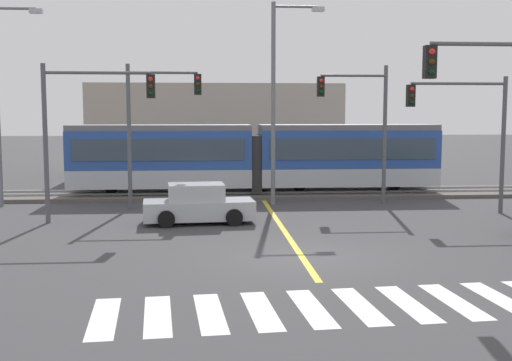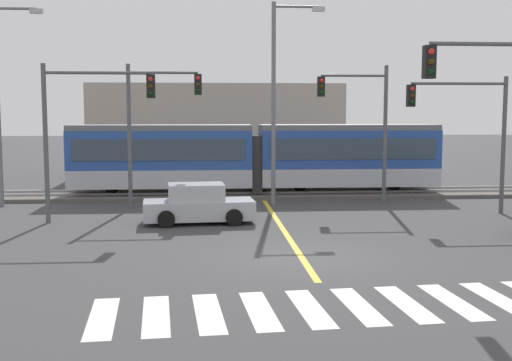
% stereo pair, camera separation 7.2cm
% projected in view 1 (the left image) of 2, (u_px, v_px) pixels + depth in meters
% --- Properties ---
extents(ground_plane, '(200.00, 200.00, 0.00)m').
position_uv_depth(ground_plane, '(302.00, 257.00, 18.80)').
color(ground_plane, '#3D3D3F').
extents(track_bed, '(120.00, 4.00, 0.18)m').
position_uv_depth(track_bed, '(260.00, 194.00, 32.76)').
color(track_bed, '#56514C').
rests_on(track_bed, ground).
extents(rail_near, '(120.00, 0.08, 0.10)m').
position_uv_depth(rail_near, '(262.00, 193.00, 32.03)').
color(rail_near, '#939399').
rests_on(rail_near, track_bed).
extents(rail_far, '(120.00, 0.08, 0.10)m').
position_uv_depth(rail_far, '(259.00, 189.00, 33.46)').
color(rail_far, '#939399').
rests_on(rail_far, track_bed).
extents(light_rail_tram, '(18.50, 2.64, 3.43)m').
position_uv_depth(light_rail_tram, '(255.00, 156.00, 32.52)').
color(light_rail_tram, '#B7BAC1').
rests_on(light_rail_tram, track_bed).
extents(crosswalk_stripe_0, '(0.76, 2.83, 0.01)m').
position_uv_depth(crosswalk_stripe_0, '(104.00, 318.00, 13.24)').
color(crosswalk_stripe_0, silver).
rests_on(crosswalk_stripe_0, ground).
extents(crosswalk_stripe_1, '(0.76, 2.83, 0.01)m').
position_uv_depth(crosswalk_stripe_1, '(158.00, 315.00, 13.41)').
color(crosswalk_stripe_1, silver).
rests_on(crosswalk_stripe_1, ground).
extents(crosswalk_stripe_2, '(0.76, 2.83, 0.01)m').
position_uv_depth(crosswalk_stripe_2, '(210.00, 313.00, 13.58)').
color(crosswalk_stripe_2, silver).
rests_on(crosswalk_stripe_2, ground).
extents(crosswalk_stripe_3, '(0.76, 2.83, 0.01)m').
position_uv_depth(crosswalk_stripe_3, '(261.00, 310.00, 13.74)').
color(crosswalk_stripe_3, silver).
rests_on(crosswalk_stripe_3, ground).
extents(crosswalk_stripe_4, '(0.76, 2.83, 0.01)m').
position_uv_depth(crosswalk_stripe_4, '(311.00, 308.00, 13.91)').
color(crosswalk_stripe_4, silver).
rests_on(crosswalk_stripe_4, ground).
extents(crosswalk_stripe_5, '(0.76, 2.83, 0.01)m').
position_uv_depth(crosswalk_stripe_5, '(360.00, 306.00, 14.08)').
color(crosswalk_stripe_5, silver).
rests_on(crosswalk_stripe_5, ground).
extents(crosswalk_stripe_6, '(0.76, 2.83, 0.01)m').
position_uv_depth(crosswalk_stripe_6, '(408.00, 303.00, 14.25)').
color(crosswalk_stripe_6, silver).
rests_on(crosswalk_stripe_6, ground).
extents(crosswalk_stripe_7, '(0.76, 2.83, 0.01)m').
position_uv_depth(crosswalk_stripe_7, '(454.00, 301.00, 14.42)').
color(crosswalk_stripe_7, silver).
rests_on(crosswalk_stripe_7, ground).
extents(crosswalk_stripe_8, '(0.76, 2.83, 0.01)m').
position_uv_depth(crosswalk_stripe_8, '(499.00, 299.00, 14.58)').
color(crosswalk_stripe_8, silver).
rests_on(crosswalk_stripe_8, ground).
extents(lane_centre_line, '(0.20, 14.94, 0.01)m').
position_uv_depth(lane_centre_line, '(283.00, 229.00, 23.38)').
color(lane_centre_line, gold).
rests_on(lane_centre_line, ground).
extents(sedan_crossing, '(4.32, 2.15, 1.52)m').
position_uv_depth(sedan_crossing, '(198.00, 205.00, 24.56)').
color(sedan_crossing, '#B7BABF').
rests_on(sedan_crossing, ground).
extents(traffic_light_far_left, '(3.25, 0.38, 6.31)m').
position_uv_depth(traffic_light_far_left, '(153.00, 114.00, 27.84)').
color(traffic_light_far_left, '#515459').
rests_on(traffic_light_far_left, ground).
extents(traffic_light_mid_right, '(4.25, 0.38, 5.71)m').
position_uv_depth(traffic_light_mid_right, '(469.00, 121.00, 26.49)').
color(traffic_light_mid_right, '#515459').
rests_on(traffic_light_mid_right, ground).
extents(traffic_light_mid_left, '(4.25, 0.38, 6.06)m').
position_uv_depth(traffic_light_mid_left, '(83.00, 116.00, 24.32)').
color(traffic_light_mid_left, '#515459').
rests_on(traffic_light_mid_left, ground).
extents(traffic_light_near_right, '(3.75, 0.38, 6.57)m').
position_uv_depth(traffic_light_near_right, '(509.00, 110.00, 17.87)').
color(traffic_light_near_right, '#515459').
rests_on(traffic_light_near_right, ground).
extents(traffic_light_far_right, '(3.25, 0.38, 6.35)m').
position_uv_depth(traffic_light_far_right, '(363.00, 114.00, 29.24)').
color(traffic_light_far_right, '#515459').
rests_on(traffic_light_far_right, ground).
extents(street_lamp_west, '(2.20, 0.28, 8.95)m').
position_uv_depth(street_lamp_west, '(1.00, 93.00, 28.36)').
color(street_lamp_west, slate).
rests_on(street_lamp_west, ground).
extents(street_lamp_centre, '(2.40, 0.28, 9.16)m').
position_uv_depth(street_lamp_centre, '(278.00, 91.00, 29.11)').
color(street_lamp_centre, slate).
rests_on(street_lamp_centre, ground).
extents(building_backdrop_far, '(16.52, 6.00, 6.07)m').
position_uv_depth(building_backdrop_far, '(216.00, 130.00, 43.52)').
color(building_backdrop_far, tan).
rests_on(building_backdrop_far, ground).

